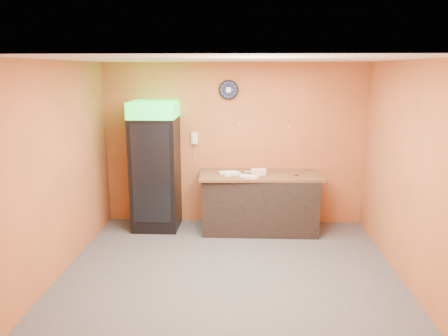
{
  "coord_description": "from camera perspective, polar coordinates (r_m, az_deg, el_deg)",
  "views": [
    {
      "loc": [
        0.18,
        -5.49,
        2.68
      ],
      "look_at": [
        -0.1,
        0.6,
        1.3
      ],
      "focal_mm": 35.0,
      "sensor_mm": 36.0,
      "label": 1
    }
  ],
  "objects": [
    {
      "name": "sub_roll_stack",
      "position": [
        7.19,
        4.54,
        -0.49
      ],
      "size": [
        0.25,
        0.12,
        0.1
      ],
      "rotation": [
        0.0,
        0.0,
        0.15
      ],
      "color": "#F3E3BD",
      "rests_on": "butcher_paper"
    },
    {
      "name": "kitchen_tool",
      "position": [
        7.35,
        3.98,
        -0.34
      ],
      "size": [
        0.06,
        0.06,
        0.06
      ],
      "primitive_type": "cylinder",
      "color": "silver",
      "rests_on": "butcher_paper"
    },
    {
      "name": "left_wall",
      "position": [
        6.14,
        -20.72,
        -0.1
      ],
      "size": [
        0.02,
        4.0,
        2.8
      ],
      "primitive_type": "cube",
      "color": "#CC6A39",
      "rests_on": "floor"
    },
    {
      "name": "prep_counter",
      "position": [
        7.41,
        4.7,
        -4.6
      ],
      "size": [
        1.89,
        0.85,
        0.94
      ],
      "primitive_type": "cube",
      "rotation": [
        0.0,
        0.0,
        0.01
      ],
      "color": "black",
      "rests_on": "floor"
    },
    {
      "name": "wrapped_sandwich_right",
      "position": [
        7.24,
        0.52,
        -0.6
      ],
      "size": [
        0.31,
        0.18,
        0.04
      ],
      "primitive_type": "cube",
      "rotation": [
        0.0,
        0.0,
        0.25
      ],
      "color": "silver",
      "rests_on": "butcher_paper"
    },
    {
      "name": "back_wall",
      "position": [
        7.6,
        1.29,
        3.09
      ],
      "size": [
        4.5,
        0.02,
        2.8
      ],
      "primitive_type": "cube",
      "color": "#CC6A39",
      "rests_on": "floor"
    },
    {
      "name": "butcher_paper",
      "position": [
        7.28,
        4.77,
        -0.9
      ],
      "size": [
        2.06,
        0.98,
        0.04
      ],
      "primitive_type": "cube",
      "rotation": [
        0.0,
        0.0,
        0.06
      ],
      "color": "brown",
      "rests_on": "prep_counter"
    },
    {
      "name": "wrapped_sandwich_mid",
      "position": [
        6.98,
        3.3,
        -1.14
      ],
      "size": [
        0.31,
        0.24,
        0.04
      ],
      "primitive_type": "cube",
      "rotation": [
        0.0,
        0.0,
        -0.52
      ],
      "color": "silver",
      "rests_on": "butcher_paper"
    },
    {
      "name": "wall_clock",
      "position": [
        7.47,
        0.6,
        10.18
      ],
      "size": [
        0.33,
        0.06,
        0.33
      ],
      "color": "black",
      "rests_on": "back_wall"
    },
    {
      "name": "wall_phone",
      "position": [
        7.57,
        -3.86,
        3.89
      ],
      "size": [
        0.11,
        0.1,
        0.2
      ],
      "color": "white",
      "rests_on": "back_wall"
    },
    {
      "name": "right_wall",
      "position": [
        6.0,
        22.78,
        -0.55
      ],
      "size": [
        0.02,
        4.0,
        2.8
      ],
      "primitive_type": "cube",
      "color": "#CC6A39",
      "rests_on": "floor"
    },
    {
      "name": "beverage_cooler",
      "position": [
        7.42,
        -8.98,
        0.01
      ],
      "size": [
        0.76,
        0.77,
        2.17
      ],
      "rotation": [
        0.0,
        0.0,
        0.0
      ],
      "color": "black",
      "rests_on": "floor"
    },
    {
      "name": "ceiling",
      "position": [
        5.49,
        0.82,
        14.03
      ],
      "size": [
        4.5,
        4.0,
        0.02
      ],
      "primitive_type": "cube",
      "color": "white",
      "rests_on": "back_wall"
    },
    {
      "name": "wrapped_sandwich_left",
      "position": [
        7.15,
        1.04,
        -0.77
      ],
      "size": [
        0.3,
        0.22,
        0.04
      ],
      "primitive_type": "cube",
      "rotation": [
        0.0,
        0.0,
        0.46
      ],
      "color": "silver",
      "rests_on": "butcher_paper"
    },
    {
      "name": "floor",
      "position": [
        6.11,
        0.73,
        -13.24
      ],
      "size": [
        4.5,
        4.5,
        0.0
      ],
      "primitive_type": "plane",
      "color": "#47474C",
      "rests_on": "ground"
    }
  ]
}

